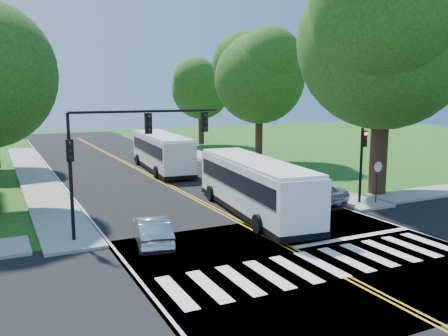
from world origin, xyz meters
TOP-DOWN VIEW (x-y plane):
  - ground at (0.00, 0.00)m, footprint 140.00×140.00m
  - road at (0.00, 18.00)m, footprint 14.00×96.00m
  - cross_road at (0.00, 0.00)m, footprint 60.00×12.00m
  - center_line at (0.00, 22.00)m, footprint 0.36×70.00m
  - edge_line_w at (-6.80, 22.00)m, footprint 0.12×70.00m
  - edge_line_e at (6.80, 22.00)m, footprint 0.12×70.00m
  - crosswalk at (0.00, -0.50)m, footprint 12.60×3.00m
  - stop_bar at (3.50, 1.60)m, footprint 6.60×0.40m
  - sidewalk_nw at (-8.30, 25.00)m, footprint 2.60×40.00m
  - sidewalk_ne at (8.30, 25.00)m, footprint 2.60×40.00m
  - tree_ne_big at (11.00, 8.00)m, footprint 10.80×10.80m
  - tree_east_mid at (11.50, 24.00)m, footprint 8.40×8.40m
  - tree_east_far at (12.50, 40.00)m, footprint 7.20×7.20m
  - signal_nw at (-5.86, 6.43)m, footprint 7.15×0.46m
  - signal_ne at (8.20, 6.44)m, footprint 0.30×0.46m
  - stop_sign at (9.00, 5.98)m, footprint 0.76×0.08m
  - bus_lead at (1.50, 7.42)m, footprint 3.85×11.79m
  - bus_follow at (1.70, 23.61)m, footprint 3.62×12.07m
  - hatchback at (-5.19, 4.61)m, footprint 2.02×4.08m
  - suv at (5.85, 8.39)m, footprint 3.17×5.27m
  - dark_sedan at (5.81, 18.70)m, footprint 2.11×4.19m

SIDE VIEW (x-z plane):
  - ground at x=0.00m, z-range 0.00..0.00m
  - road at x=0.00m, z-range 0.00..0.01m
  - cross_road at x=0.00m, z-range 0.00..0.01m
  - center_line at x=0.00m, z-range 0.01..0.02m
  - edge_line_w at x=-6.80m, z-range 0.01..0.02m
  - edge_line_e at x=6.80m, z-range 0.01..0.02m
  - crosswalk at x=0.00m, z-range 0.01..0.02m
  - stop_bar at x=3.50m, z-range 0.01..0.02m
  - sidewalk_nw at x=-8.30m, z-range 0.00..0.15m
  - sidewalk_ne at x=8.30m, z-range 0.00..0.15m
  - dark_sedan at x=5.81m, z-range 0.01..1.18m
  - hatchback at x=-5.19m, z-range 0.01..1.30m
  - suv at x=5.85m, z-range 0.01..1.38m
  - bus_lead at x=1.50m, z-range 0.10..3.09m
  - bus_follow at x=1.70m, z-range 0.10..3.18m
  - stop_sign at x=9.00m, z-range 0.77..3.30m
  - signal_ne at x=8.20m, z-range 0.76..5.16m
  - signal_nw at x=-5.86m, z-range 1.55..7.21m
  - tree_east_far at x=12.50m, z-range 1.69..12.03m
  - tree_east_mid at x=11.50m, z-range 1.89..13.82m
  - tree_ne_big at x=11.00m, z-range 2.17..17.08m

